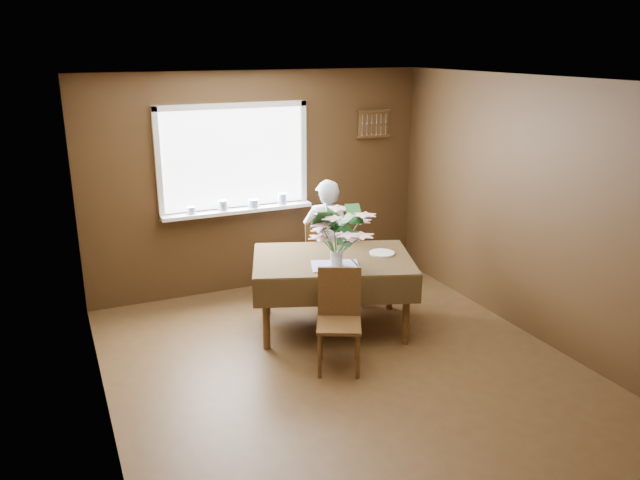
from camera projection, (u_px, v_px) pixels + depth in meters
name	position (u px, v px, depth m)	size (l,w,h in m)	color
floor	(345.00, 369.00, 5.56)	(4.50, 4.50, 0.00)	#452E17
ceiling	(349.00, 80.00, 4.80)	(4.50, 4.50, 0.00)	white
wall_back	(260.00, 183.00, 7.14)	(4.00, 4.00, 0.00)	brown
wall_front	(540.00, 352.00, 3.22)	(4.00, 4.00, 0.00)	brown
wall_left	(94.00, 269.00, 4.40)	(4.50, 4.50, 0.00)	brown
wall_right	(534.00, 210.00, 5.96)	(4.50, 4.50, 0.00)	brown
window_assembly	(236.00, 176.00, 6.95)	(1.72, 0.20, 1.22)	white
spoon_rack	(374.00, 124.00, 7.49)	(0.44, 0.05, 0.33)	#52361A
dining_table	(333.00, 266.00, 6.18)	(1.82, 1.52, 0.76)	#52361A
chair_far	(321.00, 255.00, 7.01)	(0.46, 0.46, 0.93)	#52361A
chair_near	(339.00, 314.00, 5.49)	(0.51, 0.51, 0.90)	#52361A
seated_woman	(327.00, 241.00, 6.85)	(0.51, 0.33, 1.39)	white
flower_bouquet	(337.00, 232.00, 5.81)	(0.60, 0.60, 0.52)	white
side_plate	(382.00, 253.00, 6.26)	(0.25, 0.25, 0.01)	white
table_knife	(354.00, 262.00, 5.98)	(0.02, 0.21, 0.00)	silver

